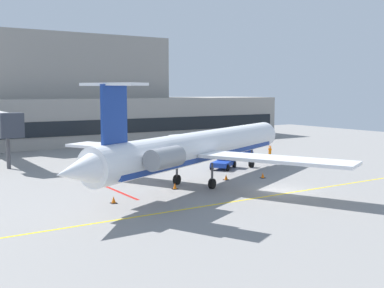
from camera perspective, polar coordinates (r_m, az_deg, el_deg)
ground at (r=42.46m, az=10.40°, el=-5.53°), size 120.00×120.00×0.11m
terminal_building at (r=84.85m, az=-10.93°, el=4.99°), size 61.47×16.02×17.96m
regional_jet at (r=43.78m, az=0.85°, el=-0.43°), size 32.60×26.96×9.14m
baggage_tug at (r=53.60m, az=-7.16°, el=-2.01°), size 4.02×1.98×1.87m
pushback_tractor at (r=53.71m, az=3.84°, el=-2.00°), size 4.06×3.62×1.77m
belt_loader at (r=61.12m, az=6.15°, el=-0.89°), size 3.49×3.37×2.14m
fuel_tank at (r=67.38m, az=-0.38°, el=0.26°), size 8.45×3.24×2.66m
marshaller at (r=60.33m, az=9.21°, el=-1.02°), size 0.34×0.83×1.91m
safety_cone_alpha at (r=42.38m, az=-2.03°, el=-5.04°), size 0.47×0.47×0.55m
safety_cone_bravo at (r=46.79m, az=4.06°, el=-3.97°), size 0.47×0.47×0.55m
safety_cone_charlie at (r=48.19m, az=8.38°, el=-3.72°), size 0.47×0.47×0.55m
safety_cone_delta at (r=37.63m, az=-9.27°, el=-6.57°), size 0.47×0.47×0.55m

